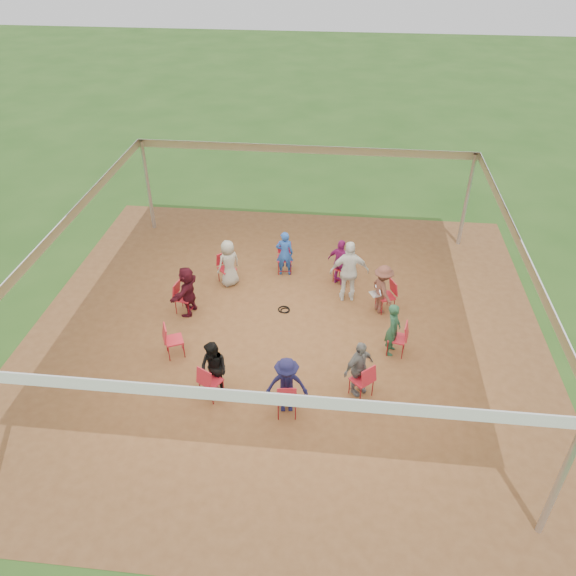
# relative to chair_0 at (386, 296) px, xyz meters

# --- Properties ---
(ground) EXTENTS (80.00, 80.00, 0.00)m
(ground) POSITION_rel_chair_0_xyz_m (-2.53, -1.18, -0.45)
(ground) COLOR #295119
(ground) RESTS_ON ground
(dirt_patch) EXTENTS (13.00, 13.00, 0.00)m
(dirt_patch) POSITION_rel_chair_0_xyz_m (-2.53, -1.18, -0.44)
(dirt_patch) COLOR brown
(dirt_patch) RESTS_ON ground
(tent) EXTENTS (10.33, 10.33, 3.00)m
(tent) POSITION_rel_chair_0_xyz_m (-2.53, -1.18, 1.92)
(tent) COLOR #B2B2B7
(tent) RESTS_ON ground
(chair_0) EXTENTS (0.58, 0.57, 0.90)m
(chair_0) POSITION_rel_chair_0_xyz_m (0.00, 0.00, 0.00)
(chair_0) COLOR red
(chair_0) RESTS_ON ground
(chair_1) EXTENTS (0.58, 0.59, 0.90)m
(chair_1) POSITION_rel_chair_0_xyz_m (-1.18, 1.26, 0.00)
(chair_1) COLOR red
(chair_1) RESTS_ON ground
(chair_2) EXTENTS (0.47, 0.49, 0.90)m
(chair_2) POSITION_rel_chair_0_xyz_m (-2.87, 1.59, 0.00)
(chair_2) COLOR red
(chair_2) RESTS_ON ground
(chair_3) EXTENTS (0.61, 0.61, 0.90)m
(chair_3) POSITION_rel_chair_0_xyz_m (-4.43, 0.87, 0.00)
(chair_3) COLOR red
(chair_3) RESTS_ON ground
(chair_4) EXTENTS (0.51, 0.50, 0.90)m
(chair_4) POSITION_rel_chair_0_xyz_m (-5.27, -0.64, 0.00)
(chair_4) COLOR red
(chair_4) RESTS_ON ground
(chair_5) EXTENTS (0.58, 0.57, 0.90)m
(chair_5) POSITION_rel_chair_0_xyz_m (-5.06, -2.35, 0.00)
(chair_5) COLOR red
(chair_5) RESTS_ON ground
(chair_6) EXTENTS (0.58, 0.59, 0.90)m
(chair_6) POSITION_rel_chair_0_xyz_m (-3.89, -3.62, 0.00)
(chair_6) COLOR red
(chair_6) RESTS_ON ground
(chair_7) EXTENTS (0.47, 0.49, 0.90)m
(chair_7) POSITION_rel_chair_0_xyz_m (-2.19, -3.95, 0.00)
(chair_7) COLOR red
(chair_7) RESTS_ON ground
(chair_8) EXTENTS (0.61, 0.61, 0.90)m
(chair_8) POSITION_rel_chair_0_xyz_m (-0.63, -3.22, 0.00)
(chair_8) COLOR red
(chair_8) RESTS_ON ground
(chair_9) EXTENTS (0.51, 0.50, 0.90)m
(chair_9) POSITION_rel_chair_0_xyz_m (0.21, -1.71, 0.00)
(chair_9) COLOR red
(chair_9) RESTS_ON ground
(person_seated_0) EXTENTS (0.78, 1.00, 1.39)m
(person_seated_0) POSITION_rel_chair_0_xyz_m (-0.11, -0.05, 0.25)
(person_seated_0) COLOR brown
(person_seated_0) RESTS_ON ground
(person_seated_1) EXTENTS (0.92, 0.76, 1.39)m
(person_seated_1) POSITION_rel_chair_0_xyz_m (-1.23, 1.16, 0.25)
(person_seated_1) COLOR #891965
(person_seated_1) RESTS_ON ground
(person_seated_2) EXTENTS (0.54, 0.39, 1.39)m
(person_seated_2) POSITION_rel_chair_0_xyz_m (-2.85, 1.47, 0.25)
(person_seated_2) COLOR #214EAC
(person_seated_2) RESTS_ON ground
(person_seated_3) EXTENTS (0.76, 0.74, 1.39)m
(person_seated_3) POSITION_rel_chair_0_xyz_m (-4.35, 0.78, 0.25)
(person_seated_3) COLOR #9E9A8B
(person_seated_3) RESTS_ON ground
(person_seated_4) EXTENTS (0.72, 1.36, 1.39)m
(person_seated_4) POSITION_rel_chair_0_xyz_m (-5.15, -0.66, 0.25)
(person_seated_4) COLOR #460F1B
(person_seated_4) RESTS_ON ground
(person_seated_5) EXTENTS (0.78, 0.67, 1.39)m
(person_seated_5) POSITION_rel_chair_0_xyz_m (-3.83, -3.51, 0.25)
(person_seated_5) COLOR black
(person_seated_5) RESTS_ON ground
(person_seated_6) EXTENTS (0.95, 0.55, 1.39)m
(person_seated_6) POSITION_rel_chair_0_xyz_m (-2.21, -3.83, 0.25)
(person_seated_6) COLOR #181740
(person_seated_6) RESTS_ON ground
(person_seated_7) EXTENTS (0.88, 0.86, 1.39)m
(person_seated_7) POSITION_rel_chair_0_xyz_m (-0.71, -3.13, 0.25)
(person_seated_7) COLOR slate
(person_seated_7) RESTS_ON ground
(person_seated_8) EXTENTS (0.42, 0.56, 1.39)m
(person_seated_8) POSITION_rel_chair_0_xyz_m (0.09, -1.69, 0.25)
(person_seated_8) COLOR #234F35
(person_seated_8) RESTS_ON ground
(standing_person) EXTENTS (1.11, 0.67, 1.78)m
(standing_person) POSITION_rel_chair_0_xyz_m (-0.99, 0.41, 0.45)
(standing_person) COLOR white
(standing_person) RESTS_ON ground
(cable_coil) EXTENTS (0.33, 0.33, 0.03)m
(cable_coil) POSITION_rel_chair_0_xyz_m (-2.66, -0.31, -0.43)
(cable_coil) COLOR black
(cable_coil) RESTS_ON ground
(laptop) EXTENTS (0.34, 0.37, 0.21)m
(laptop) POSITION_rel_chair_0_xyz_m (-0.26, -0.12, 0.20)
(laptop) COLOR #B7B7BC
(laptop) RESTS_ON ground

